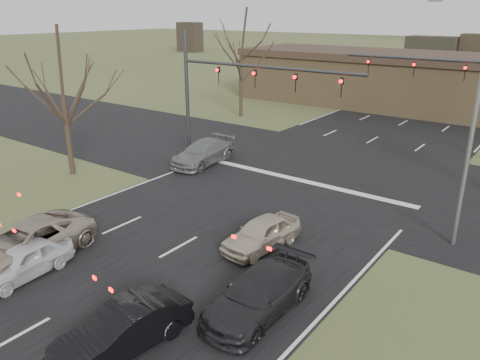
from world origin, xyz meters
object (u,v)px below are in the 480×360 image
at_px(car_silver_suv, 26,243).
at_px(car_silver_ahead, 262,233).
at_px(car_black_hatch, 123,329).
at_px(mast_arm_far, 469,81).
at_px(streetlight_right_near, 471,111).
at_px(car_white_sedan, 24,261).
at_px(car_grey_ahead, 203,153).
at_px(building, 453,84).
at_px(mast_arm_near, 227,83).
at_px(car_charcoal_sedan, 259,294).

xyz_separation_m(car_silver_suv, car_silver_ahead, (6.73, 6.25, -0.10)).
distance_m(car_black_hatch, car_silver_ahead, 7.43).
bearing_deg(mast_arm_far, streetlight_right_near, -78.53).
bearing_deg(car_white_sedan, streetlight_right_near, 41.15).
distance_m(mast_arm_far, streetlight_right_near, 13.28).
distance_m(mast_arm_far, car_silver_suv, 26.62).
relative_size(mast_arm_far, streetlight_right_near, 1.11).
relative_size(car_white_sedan, car_silver_ahead, 0.96).
height_order(car_black_hatch, car_grey_ahead, car_grey_ahead).
height_order(building, mast_arm_far, mast_arm_far).
height_order(mast_arm_near, car_black_hatch, mast_arm_near).
bearing_deg(car_charcoal_sedan, streetlight_right_near, 66.46).
height_order(building, mast_arm_near, mast_arm_near).
bearing_deg(building, car_charcoal_sedan, -85.18).
bearing_deg(car_silver_ahead, car_charcoal_sedan, -49.82).
relative_size(car_white_sedan, car_charcoal_sedan, 0.79).
bearing_deg(car_silver_ahead, streetlight_right_near, 46.72).
bearing_deg(streetlight_right_near, mast_arm_far, 101.47).
distance_m(building, mast_arm_far, 15.75).
bearing_deg(streetlight_right_near, car_silver_ahead, -140.74).
relative_size(car_silver_suv, car_charcoal_sedan, 1.16).
height_order(streetlight_right_near, car_grey_ahead, streetlight_right_near).
distance_m(mast_arm_far, car_silver_ahead, 18.82).
relative_size(car_charcoal_sedan, car_silver_ahead, 1.22).
distance_m(car_white_sedan, car_charcoal_sedan, 8.73).
relative_size(car_black_hatch, car_silver_ahead, 1.08).
xyz_separation_m(car_white_sedan, car_silver_ahead, (5.73, 6.94, 0.03)).
xyz_separation_m(mast_arm_far, car_black_hatch, (-3.18, -25.40, -4.34)).
bearing_deg(mast_arm_near, car_grey_ahead, -145.06).
xyz_separation_m(building, car_charcoal_sedan, (3.09, -36.65, -1.99)).
distance_m(car_black_hatch, car_grey_ahead, 17.35).
relative_size(building, mast_arm_near, 3.50).
height_order(car_white_sedan, car_black_hatch, car_black_hatch).
bearing_deg(car_silver_suv, building, 76.37).
relative_size(building, car_white_sedan, 11.64).
xyz_separation_m(car_charcoal_sedan, car_silver_ahead, (-2.36, 3.67, -0.03)).
height_order(mast_arm_near, car_silver_suv, mast_arm_near).
bearing_deg(car_silver_suv, car_white_sedan, -39.62).
xyz_separation_m(mast_arm_far, car_charcoal_sedan, (-1.09, -21.65, -4.35)).
height_order(car_white_sedan, car_silver_ahead, car_silver_ahead).
distance_m(building, streetlight_right_near, 28.97).
distance_m(car_silver_suv, car_grey_ahead, 13.57).
bearing_deg(mast_arm_near, car_black_hatch, -61.89).
height_order(mast_arm_far, streetlight_right_near, streetlight_right_near).
bearing_deg(car_black_hatch, car_silver_ahead, 99.80).
bearing_deg(car_silver_suv, streetlight_right_near, 36.27).
xyz_separation_m(car_white_sedan, car_grey_ahead, (-3.50, 14.03, 0.11)).
relative_size(car_silver_suv, car_grey_ahead, 1.07).
bearing_deg(streetlight_right_near, car_silver_suv, -138.79).
xyz_separation_m(streetlight_right_near, car_silver_ahead, (-6.09, -4.97, -4.94)).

